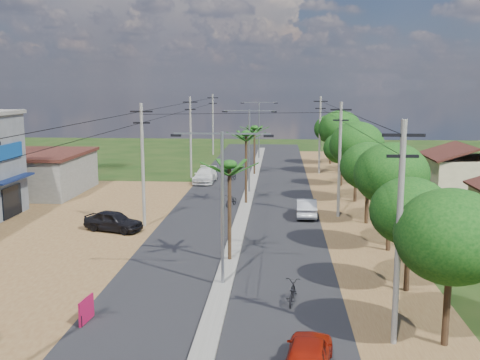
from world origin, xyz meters
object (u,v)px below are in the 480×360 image
at_px(car_parked_dark, 113,221).
at_px(moto_rider_east, 292,293).
at_px(car_silver_mid, 306,208).
at_px(car_white_far, 205,176).
at_px(roadside_sign, 86,310).
at_px(car_red_near, 308,356).

xyz_separation_m(car_parked_dark, moto_rider_east, (12.34, -12.49, -0.21)).
bearing_deg(car_silver_mid, car_parked_dark, 22.30).
bearing_deg(car_silver_mid, car_white_far, -55.44).
xyz_separation_m(car_white_far, roadside_sign, (-0.50, -35.70, -0.20)).
height_order(car_red_near, roadside_sign, car_red_near).
xyz_separation_m(car_silver_mid, car_white_far, (-10.00, 14.99, 0.03)).
xyz_separation_m(car_white_far, car_parked_dark, (-3.84, -20.43, -0.03)).
bearing_deg(roadside_sign, car_white_far, 95.41).
relative_size(car_white_far, car_parked_dark, 1.22).
bearing_deg(car_white_far, car_silver_mid, -54.50).
relative_size(car_silver_mid, roadside_sign, 3.27).
xyz_separation_m(moto_rider_east, roadside_sign, (-9.00, -2.78, 0.04)).
bearing_deg(moto_rider_east, car_white_far, -68.91).
relative_size(car_red_near, roadside_sign, 3.04).
bearing_deg(car_parked_dark, car_silver_mid, -49.98).
height_order(car_silver_mid, roadside_sign, car_silver_mid).
relative_size(car_red_near, car_white_far, 0.79).
bearing_deg(car_parked_dark, roadside_sign, -149.10).
bearing_deg(roadside_sign, car_parked_dark, 108.54).
xyz_separation_m(car_silver_mid, moto_rider_east, (-1.50, -17.93, -0.21)).
bearing_deg(car_red_near, car_silver_mid, -84.54).
relative_size(car_parked_dark, roadside_sign, 3.18).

